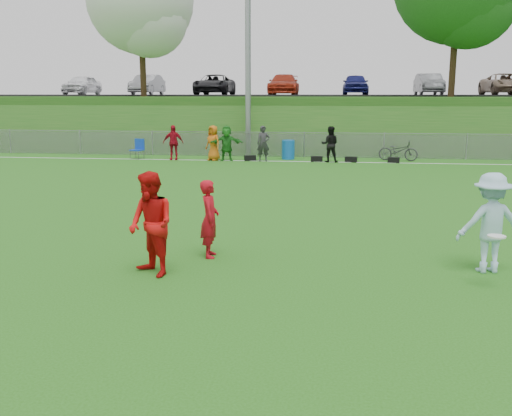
% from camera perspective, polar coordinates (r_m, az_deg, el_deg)
% --- Properties ---
extents(ground, '(120.00, 120.00, 0.00)m').
position_cam_1_polar(ground, '(9.86, -0.16, -7.71)').
color(ground, '#225912').
rests_on(ground, ground).
extents(sideline_far, '(60.00, 0.10, 0.01)m').
position_cam_1_polar(sideline_far, '(27.45, 4.64, 4.65)').
color(sideline_far, white).
rests_on(sideline_far, ground).
extents(fence, '(58.00, 0.06, 1.30)m').
position_cam_1_polar(fence, '(29.37, 4.84, 6.35)').
color(fence, gray).
rests_on(fence, ground).
extents(light_pole, '(1.20, 0.40, 12.15)m').
position_cam_1_polar(light_pole, '(30.52, -0.81, 17.97)').
color(light_pole, gray).
rests_on(light_pole, ground).
extents(berm, '(120.00, 18.00, 3.00)m').
position_cam_1_polar(berm, '(40.29, 5.53, 8.92)').
color(berm, '#1E5718').
rests_on(berm, ground).
extents(parking_lot, '(120.00, 12.00, 0.10)m').
position_cam_1_polar(parking_lot, '(42.25, 5.65, 11.14)').
color(parking_lot, black).
rests_on(parking_lot, berm).
extents(tree_white_flowering, '(6.30, 6.30, 8.78)m').
position_cam_1_polar(tree_white_flowering, '(36.25, -11.27, 19.30)').
color(tree_white_flowering, black).
rests_on(tree_white_flowering, berm).
extents(car_row, '(32.04, 5.18, 1.44)m').
position_cam_1_polar(car_row, '(41.31, 3.98, 12.23)').
color(car_row, white).
rests_on(car_row, parking_lot).
extents(spectator_row, '(8.56, 0.90, 1.69)m').
position_cam_1_polar(spectator_row, '(27.65, -1.53, 6.49)').
color(spectator_row, '#A70B1C').
rests_on(spectator_row, ground).
extents(gear_bags, '(7.42, 0.44, 0.26)m').
position_cam_1_polar(gear_bags, '(27.51, 7.13, 4.88)').
color(gear_bags, black).
rests_on(gear_bags, ground).
extents(player_red_left, '(0.45, 0.62, 1.56)m').
position_cam_1_polar(player_red_left, '(11.36, -4.66, -1.08)').
color(player_red_left, '#AC0B17').
rests_on(player_red_left, ground).
extents(player_red_center, '(1.16, 1.14, 1.88)m').
position_cam_1_polar(player_red_center, '(10.30, -10.44, -1.62)').
color(player_red_center, red).
rests_on(player_red_center, ground).
extents(player_blue, '(1.29, 0.89, 1.84)m').
position_cam_1_polar(player_blue, '(11.18, 22.37, -1.39)').
color(player_blue, '#A4CDE4').
rests_on(player_blue, ground).
extents(frisbee, '(0.30, 0.30, 0.03)m').
position_cam_1_polar(frisbee, '(10.22, 22.93, -2.63)').
color(frisbee, silver).
rests_on(frisbee, ground).
extents(recycling_bin, '(0.83, 0.83, 0.94)m').
position_cam_1_polar(recycling_bin, '(28.44, 3.24, 5.85)').
color(recycling_bin, '#1059B3').
rests_on(recycling_bin, ground).
extents(camp_chair, '(0.67, 0.68, 0.99)m').
position_cam_1_polar(camp_chair, '(29.16, -11.79, 5.41)').
color(camp_chair, '#0F37A6').
rests_on(camp_chair, ground).
extents(bicycle, '(1.96, 1.04, 0.98)m').
position_cam_1_polar(bicycle, '(28.57, 14.04, 5.59)').
color(bicycle, '#2B2C2E').
rests_on(bicycle, ground).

